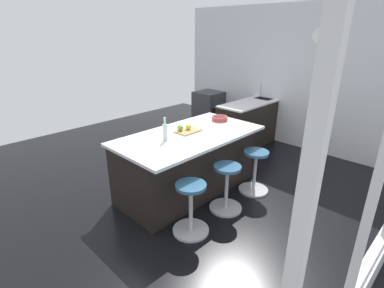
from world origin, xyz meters
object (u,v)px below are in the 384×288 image
at_px(kitchen_island, 187,162).
at_px(fruit_bowl, 220,118).
at_px(stool_by_window, 255,173).
at_px(stool_near_camera, 191,210).
at_px(oven_range, 209,109).
at_px(apple_green, 180,128).
at_px(stool_middle, 226,189).
at_px(water_bottle, 165,131).
at_px(apple_yellow, 188,127).
at_px(cutting_board, 188,131).

bearing_deg(kitchen_island, fruit_bowl, -175.09).
height_order(stool_by_window, stool_near_camera, same).
distance_m(stool_near_camera, fruit_bowl, 1.80).
distance_m(oven_range, apple_green, 3.15).
relative_size(stool_middle, water_bottle, 2.07).
xyz_separation_m(kitchen_island, apple_yellow, (-0.09, -0.07, 0.51)).
xyz_separation_m(apple_green, fruit_bowl, (-0.84, 0.04, -0.02)).
bearing_deg(oven_range, stool_by_window, 53.95).
relative_size(apple_green, fruit_bowl, 0.34).
bearing_deg(water_bottle, stool_middle, 117.86).
bearing_deg(apple_green, water_bottle, 15.52).
height_order(oven_range, stool_middle, oven_range).
bearing_deg(stool_near_camera, apple_green, -127.02).
bearing_deg(stool_by_window, apple_yellow, -54.20).
distance_m(apple_yellow, fruit_bowl, 0.72).
xyz_separation_m(stool_near_camera, apple_yellow, (-0.76, -0.81, 0.66)).
bearing_deg(cutting_board, apple_green, -36.24).
relative_size(stool_by_window, cutting_board, 1.79).
distance_m(oven_range, stool_near_camera, 4.13).
height_order(apple_yellow, fruit_bowl, apple_yellow).
relative_size(kitchen_island, stool_middle, 3.29).
bearing_deg(cutting_board, apple_yellow, -139.46).
height_order(water_bottle, fruit_bowl, water_bottle).
bearing_deg(cutting_board, stool_near_camera, 46.83).
bearing_deg(fruit_bowl, apple_yellow, 0.22).
relative_size(apple_yellow, fruit_bowl, 0.31).
bearing_deg(stool_by_window, cutting_board, -52.12).
height_order(stool_middle, apple_yellow, apple_yellow).
bearing_deg(kitchen_island, stool_by_window, 132.23).
bearing_deg(cutting_board, stool_by_window, 127.88).
distance_m(oven_range, cutting_board, 3.11).
bearing_deg(stool_middle, fruit_bowl, -134.88).
distance_m(stool_near_camera, apple_green, 1.26).
distance_m(oven_range, stool_by_window, 3.19).
relative_size(oven_range, stool_by_window, 1.35).
distance_m(kitchen_island, stool_near_camera, 1.01).
xyz_separation_m(cutting_board, water_bottle, (0.46, 0.03, 0.11)).
bearing_deg(apple_green, fruit_bowl, 177.15).
bearing_deg(fruit_bowl, oven_range, -134.54).
relative_size(kitchen_island, apple_green, 24.82).
distance_m(kitchen_island, stool_middle, 0.76).
bearing_deg(stool_near_camera, cutting_board, -133.17).
bearing_deg(kitchen_island, apple_green, -74.78).
relative_size(oven_range, apple_green, 10.22).
bearing_deg(water_bottle, apple_green, -164.48).
distance_m(stool_middle, apple_yellow, 1.05).
bearing_deg(apple_yellow, stool_middle, 83.62).
xyz_separation_m(stool_near_camera, fruit_bowl, (-1.48, -0.81, 0.64)).
height_order(stool_by_window, apple_yellow, apple_yellow).
relative_size(stool_middle, apple_yellow, 8.31).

